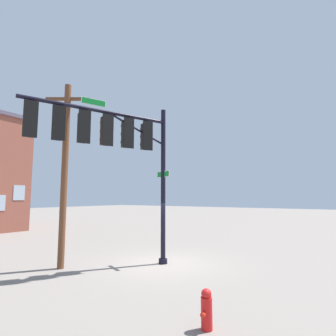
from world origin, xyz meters
TOP-DOWN VIEW (x-y plane):
  - ground_plane at (0.00, 0.00)m, footprint 120.00×120.00m
  - signal_pole_assembly at (2.28, -0.97)m, footprint 5.48×2.79m
  - utility_pole at (2.88, -2.85)m, footprint 1.12×1.55m
  - fire_hydrant at (4.05, 3.97)m, footprint 0.33×0.24m

SIDE VIEW (x-z plane):
  - ground_plane at x=0.00m, z-range 0.00..0.00m
  - fire_hydrant at x=4.05m, z-range 0.00..0.83m
  - utility_pole at x=2.88m, z-range 0.16..7.58m
  - signal_pole_assembly at x=2.28m, z-range 1.65..8.26m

